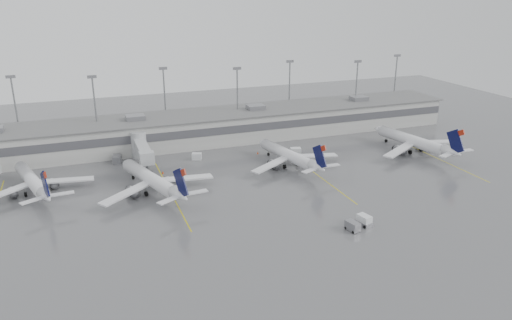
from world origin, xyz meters
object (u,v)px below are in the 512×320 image
object	(u,v)px
jet_mid_left	(153,180)
jet_mid_right	(290,156)
jet_far_left	(33,182)
jet_far_right	(415,141)
baggage_tug	(364,221)

from	to	relation	value
jet_mid_left	jet_mid_right	distance (m)	35.06
jet_far_left	jet_far_right	size ratio (longest dim) A/B	0.89
jet_far_left	baggage_tug	bearing A→B (deg)	-48.51
jet_mid_left	jet_mid_right	world-z (taller)	jet_mid_left
jet_mid_left	jet_mid_right	bearing A→B (deg)	-9.58
jet_mid_left	baggage_tug	xyz separation A→B (m)	(34.72, -29.26, -2.23)
jet_far_left	jet_mid_right	size ratio (longest dim) A/B	0.97
jet_mid_left	baggage_tug	bearing A→B (deg)	-58.12
jet_mid_right	baggage_tug	size ratio (longest dim) A/B	8.07
baggage_tug	jet_far_right	bearing A→B (deg)	29.73
jet_far_left	jet_far_right	distance (m)	95.38
jet_far_left	jet_mid_left	xyz separation A→B (m)	(24.39, -8.64, 0.20)
jet_far_left	jet_mid_left	bearing A→B (deg)	-35.34
jet_mid_left	jet_far_right	size ratio (longest dim) A/B	0.95
jet_far_left	baggage_tug	world-z (taller)	jet_far_left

